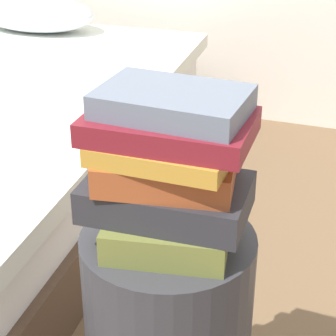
{
  "coord_description": "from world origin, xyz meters",
  "views": [
    {
      "loc": [
        0.33,
        -0.94,
        1.24
      ],
      "look_at": [
        0.0,
        0.0,
        0.72
      ],
      "focal_mm": 67.56,
      "sensor_mm": 36.0,
      "label": 1
    }
  ],
  "objects_px": {
    "book_charcoal": "(169,198)",
    "book_slate": "(173,102)",
    "book_rust": "(167,167)",
    "book_ochre": "(164,146)",
    "book_olive": "(169,228)",
    "book_maroon": "(169,127)"
  },
  "relations": [
    {
      "from": "book_rust",
      "to": "book_ochre",
      "type": "xyz_separation_m",
      "value": [
        -0.0,
        -0.01,
        0.04
      ]
    },
    {
      "from": "book_slate",
      "to": "book_ochre",
      "type": "bearing_deg",
      "value": -137.78
    },
    {
      "from": "book_charcoal",
      "to": "book_olive",
      "type": "bearing_deg",
      "value": -69.26
    },
    {
      "from": "book_charcoal",
      "to": "book_ochre",
      "type": "relative_size",
      "value": 1.24
    },
    {
      "from": "book_olive",
      "to": "book_slate",
      "type": "relative_size",
      "value": 0.89
    },
    {
      "from": "book_charcoal",
      "to": "book_slate",
      "type": "xyz_separation_m",
      "value": [
        0.0,
        0.01,
        0.18
      ]
    },
    {
      "from": "book_ochre",
      "to": "book_maroon",
      "type": "distance_m",
      "value": 0.04
    },
    {
      "from": "book_rust",
      "to": "book_slate",
      "type": "bearing_deg",
      "value": 2.17
    },
    {
      "from": "book_ochre",
      "to": "book_maroon",
      "type": "relative_size",
      "value": 0.84
    },
    {
      "from": "book_olive",
      "to": "book_rust",
      "type": "bearing_deg",
      "value": 121.46
    },
    {
      "from": "book_charcoal",
      "to": "book_rust",
      "type": "distance_m",
      "value": 0.06
    },
    {
      "from": "book_charcoal",
      "to": "book_maroon",
      "type": "relative_size",
      "value": 1.04
    },
    {
      "from": "book_olive",
      "to": "book_rust",
      "type": "relative_size",
      "value": 0.93
    },
    {
      "from": "book_charcoal",
      "to": "book_maroon",
      "type": "xyz_separation_m",
      "value": [
        0.0,
        -0.0,
        0.14
      ]
    },
    {
      "from": "book_slate",
      "to": "book_olive",
      "type": "bearing_deg",
      "value": -96.86
    },
    {
      "from": "book_olive",
      "to": "book_rust",
      "type": "height_order",
      "value": "book_rust"
    },
    {
      "from": "book_charcoal",
      "to": "book_ochre",
      "type": "xyz_separation_m",
      "value": [
        -0.01,
        -0.0,
        0.1
      ]
    },
    {
      "from": "book_ochre",
      "to": "book_rust",
      "type": "bearing_deg",
      "value": 74.98
    },
    {
      "from": "book_olive",
      "to": "book_maroon",
      "type": "bearing_deg",
      "value": 107.51
    },
    {
      "from": "book_ochre",
      "to": "book_slate",
      "type": "relative_size",
      "value": 0.95
    },
    {
      "from": "book_charcoal",
      "to": "book_rust",
      "type": "height_order",
      "value": "book_rust"
    },
    {
      "from": "book_ochre",
      "to": "book_maroon",
      "type": "xyz_separation_m",
      "value": [
        0.01,
        0.0,
        0.04
      ]
    }
  ]
}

